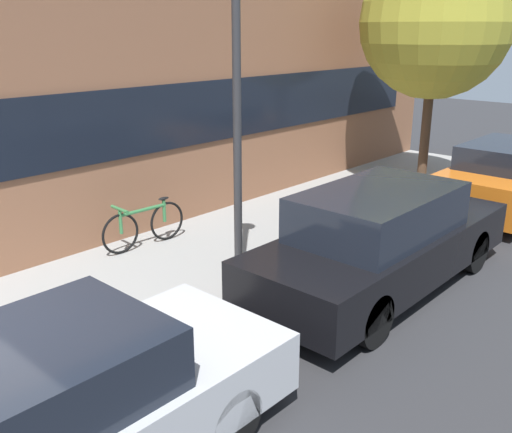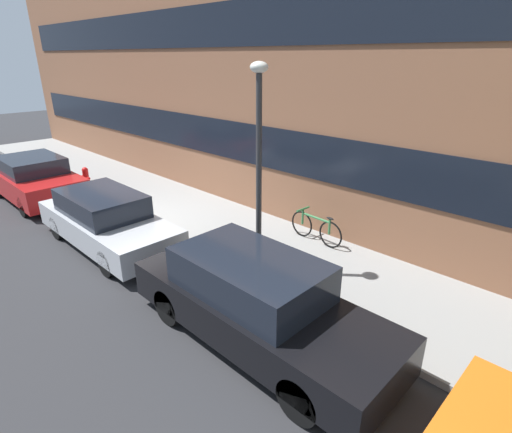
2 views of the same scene
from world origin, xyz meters
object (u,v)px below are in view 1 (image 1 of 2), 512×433
object	(u,v)px
parked_car_silver	(34,424)
parked_car_orange	(509,178)
lamp_post	(237,93)
street_tree	(436,23)
bicycle	(144,224)
parked_car_black	(382,240)

from	to	relation	value
parked_car_silver	parked_car_orange	bearing A→B (deg)	-0.00
lamp_post	street_tree	bearing A→B (deg)	4.38
bicycle	street_tree	xyz separation A→B (m)	(6.40, -1.55, 3.07)
street_tree	bicycle	bearing A→B (deg)	166.40
parked_car_black	parked_car_silver	bearing A→B (deg)	180.00
parked_car_silver	street_tree	bearing A→B (deg)	10.85
parked_car_silver	bicycle	distance (m)	5.02
street_tree	parked_car_black	bearing A→B (deg)	-159.01
parked_car_black	bicycle	size ratio (longest dim) A/B	3.01
parked_car_silver	bicycle	world-z (taller)	parked_car_silver
parked_car_silver	parked_car_black	bearing A→B (deg)	0.00
parked_car_black	street_tree	distance (m)	6.07
parked_car_orange	lamp_post	world-z (taller)	lamp_post
parked_car_silver	lamp_post	bearing A→B (deg)	21.28
parked_car_orange	lamp_post	bearing A→B (deg)	166.85
bicycle	parked_car_black	bearing A→B (deg)	114.79
parked_car_black	lamp_post	distance (m)	2.78
parked_car_silver	parked_car_black	world-z (taller)	parked_car_black
parked_car_black	street_tree	bearing A→B (deg)	20.99
parked_car_orange	street_tree	distance (m)	3.47
street_tree	lamp_post	distance (m)	6.41
parked_car_silver	lamp_post	size ratio (longest dim) A/B	1.04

